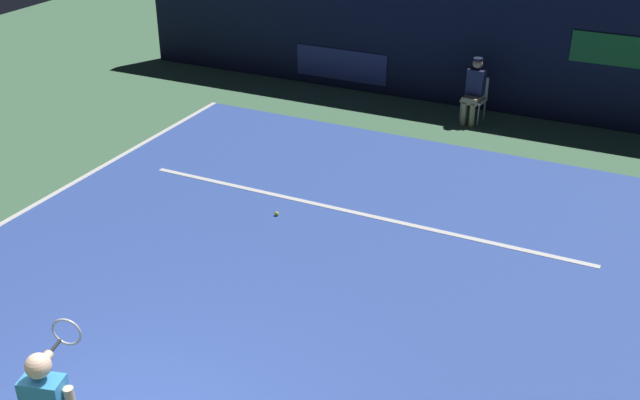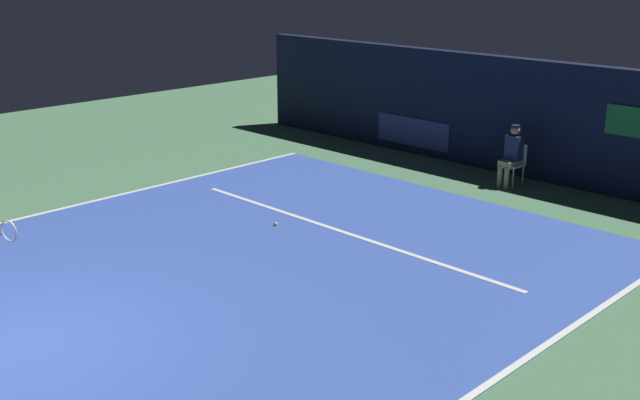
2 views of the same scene
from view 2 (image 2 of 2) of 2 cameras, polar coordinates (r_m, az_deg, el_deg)
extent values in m
plane|color=#4C7A56|center=(12.62, -4.07, -4.35)|extent=(30.08, 30.08, 0.00)
cube|color=#3856B2|center=(12.62, -4.07, -4.33)|extent=(9.60, 10.27, 0.01)
cube|color=white|center=(9.87, 14.82, -11.43)|extent=(0.10, 10.27, 0.01)
cube|color=white|center=(16.31, -15.14, 0.24)|extent=(0.10, 10.27, 0.01)
cube|color=white|center=(13.78, 1.56, -2.32)|extent=(7.49, 0.10, 0.01)
cube|color=#141933|center=(17.82, 14.18, 6.03)|extent=(15.46, 0.30, 2.60)
cube|color=navy|center=(19.33, 6.89, 5.04)|extent=(2.20, 0.04, 0.70)
torus|color=#B2B2B7|center=(10.64, -22.06, -2.14)|extent=(0.30, 0.10, 0.30)
cube|color=white|center=(16.96, 14.01, 2.55)|extent=(0.48, 0.44, 0.04)
cube|color=white|center=(17.06, 14.47, 3.40)|extent=(0.42, 0.07, 0.42)
cylinder|color=#B2B2B7|center=(16.99, 13.10, 1.84)|extent=(0.03, 0.03, 0.46)
cylinder|color=#B2B2B7|center=(16.78, 14.11, 1.57)|extent=(0.03, 0.03, 0.46)
cylinder|color=#B2B2B7|center=(17.25, 13.80, 2.03)|extent=(0.03, 0.03, 0.46)
cylinder|color=#B2B2B7|center=(17.04, 14.80, 1.76)|extent=(0.03, 0.03, 0.46)
cube|color=tan|center=(16.88, 13.85, 2.64)|extent=(0.36, 0.43, 0.14)
cylinder|color=tan|center=(16.87, 13.18, 1.72)|extent=(0.11, 0.11, 0.46)
cylinder|color=tan|center=(16.76, 13.66, 1.59)|extent=(0.11, 0.11, 0.46)
cube|color=#23284C|center=(16.90, 14.18, 3.78)|extent=(0.36, 0.25, 0.52)
sphere|color=tan|center=(16.82, 14.28, 5.04)|extent=(0.20, 0.20, 0.20)
cylinder|color=#141933|center=(16.80, 14.30, 5.34)|extent=(0.19, 0.19, 0.04)
sphere|color=#CCE033|center=(14.08, -3.31, -1.78)|extent=(0.07, 0.07, 0.07)
camera|label=1|loc=(4.81, -56.11, 23.07)|focal=43.43mm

